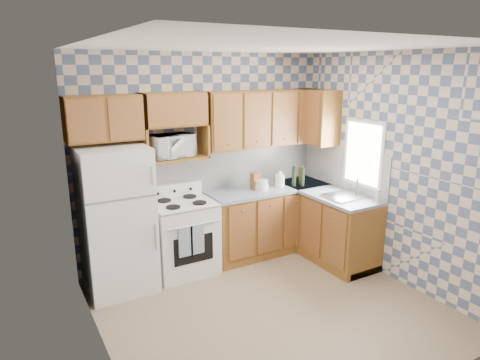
% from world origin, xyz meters
% --- Properties ---
extents(floor, '(3.40, 3.40, 0.00)m').
position_xyz_m(floor, '(0.00, 0.00, 0.00)').
color(floor, '#7B674C').
rests_on(floor, ground).
extents(back_wall, '(3.40, 0.02, 2.70)m').
position_xyz_m(back_wall, '(0.00, 1.60, 1.35)').
color(back_wall, slate).
rests_on(back_wall, ground).
extents(right_wall, '(0.02, 3.20, 2.70)m').
position_xyz_m(right_wall, '(1.70, 0.00, 1.35)').
color(right_wall, slate).
rests_on(right_wall, ground).
extents(backsplash_back, '(2.60, 0.02, 0.56)m').
position_xyz_m(backsplash_back, '(0.40, 1.59, 1.20)').
color(backsplash_back, white).
rests_on(backsplash_back, back_wall).
extents(backsplash_right, '(0.02, 1.60, 0.56)m').
position_xyz_m(backsplash_right, '(1.69, 0.80, 1.20)').
color(backsplash_right, white).
rests_on(backsplash_right, right_wall).
extents(refrigerator, '(0.75, 0.70, 1.68)m').
position_xyz_m(refrigerator, '(-1.27, 1.25, 0.84)').
color(refrigerator, white).
rests_on(refrigerator, floor).
extents(stove_body, '(0.76, 0.65, 0.90)m').
position_xyz_m(stove_body, '(-0.47, 1.28, 0.45)').
color(stove_body, white).
rests_on(stove_body, floor).
extents(cooktop, '(0.76, 0.65, 0.02)m').
position_xyz_m(cooktop, '(-0.47, 1.28, 0.91)').
color(cooktop, silver).
rests_on(cooktop, stove_body).
extents(backguard, '(0.76, 0.08, 0.17)m').
position_xyz_m(backguard, '(-0.47, 1.55, 1.00)').
color(backguard, white).
rests_on(backguard, cooktop).
extents(dish_towel_left, '(0.17, 0.02, 0.36)m').
position_xyz_m(dish_towel_left, '(-0.58, 0.93, 0.55)').
color(dish_towel_left, navy).
rests_on(dish_towel_left, stove_body).
extents(dish_towel_right, '(0.17, 0.02, 0.36)m').
position_xyz_m(dish_towel_right, '(-0.43, 0.93, 0.55)').
color(dish_towel_right, navy).
rests_on(dish_towel_right, stove_body).
extents(base_cabinets_back, '(1.75, 0.60, 0.88)m').
position_xyz_m(base_cabinets_back, '(0.82, 1.30, 0.44)').
color(base_cabinets_back, brown).
rests_on(base_cabinets_back, floor).
extents(base_cabinets_right, '(0.60, 1.60, 0.88)m').
position_xyz_m(base_cabinets_right, '(1.40, 0.80, 0.44)').
color(base_cabinets_right, brown).
rests_on(base_cabinets_right, floor).
extents(countertop_back, '(1.77, 0.63, 0.04)m').
position_xyz_m(countertop_back, '(0.82, 1.30, 0.90)').
color(countertop_back, slate).
rests_on(countertop_back, base_cabinets_back).
extents(countertop_right, '(0.63, 1.60, 0.04)m').
position_xyz_m(countertop_right, '(1.40, 0.80, 0.90)').
color(countertop_right, slate).
rests_on(countertop_right, base_cabinets_right).
extents(upper_cabinets_back, '(1.75, 0.33, 0.74)m').
position_xyz_m(upper_cabinets_back, '(0.82, 1.44, 1.85)').
color(upper_cabinets_back, brown).
rests_on(upper_cabinets_back, back_wall).
extents(upper_cabinets_fridge, '(0.82, 0.33, 0.50)m').
position_xyz_m(upper_cabinets_fridge, '(-1.29, 1.44, 1.97)').
color(upper_cabinets_fridge, brown).
rests_on(upper_cabinets_fridge, back_wall).
extents(upper_cabinets_right, '(0.33, 0.70, 0.74)m').
position_xyz_m(upper_cabinets_right, '(1.53, 1.25, 1.85)').
color(upper_cabinets_right, brown).
rests_on(upper_cabinets_right, right_wall).
extents(microwave_shelf, '(0.80, 0.33, 0.03)m').
position_xyz_m(microwave_shelf, '(-0.47, 1.44, 1.44)').
color(microwave_shelf, brown).
rests_on(microwave_shelf, back_wall).
extents(microwave, '(0.56, 0.43, 0.28)m').
position_xyz_m(microwave, '(-0.51, 1.46, 1.59)').
color(microwave, white).
rests_on(microwave, microwave_shelf).
extents(sink, '(0.48, 0.40, 0.03)m').
position_xyz_m(sink, '(1.40, 0.45, 0.93)').
color(sink, '#B7B7BC').
rests_on(sink, countertop_right).
extents(window, '(0.02, 0.66, 0.86)m').
position_xyz_m(window, '(1.69, 0.45, 1.45)').
color(window, white).
rests_on(window, right_wall).
extents(bottle_0, '(0.06, 0.06, 0.27)m').
position_xyz_m(bottle_0, '(1.16, 1.18, 1.06)').
color(bottle_0, black).
rests_on(bottle_0, countertop_back).
extents(bottle_1, '(0.06, 0.06, 0.25)m').
position_xyz_m(bottle_1, '(1.26, 1.12, 1.05)').
color(bottle_1, black).
rests_on(bottle_1, countertop_back).
extents(bottle_2, '(0.06, 0.06, 0.23)m').
position_xyz_m(bottle_2, '(1.31, 1.22, 1.04)').
color(bottle_2, '#56340C').
rests_on(bottle_2, countertop_back).
extents(knife_block, '(0.10, 0.10, 0.23)m').
position_xyz_m(knife_block, '(0.61, 1.31, 1.03)').
color(knife_block, brown).
rests_on(knife_block, countertop_back).
extents(electric_kettle, '(0.13, 0.13, 0.17)m').
position_xyz_m(electric_kettle, '(0.98, 1.26, 1.00)').
color(electric_kettle, white).
rests_on(electric_kettle, countertop_back).
extents(food_containers, '(0.20, 0.20, 0.13)m').
position_xyz_m(food_containers, '(0.67, 1.25, 0.99)').
color(food_containers, beige).
rests_on(food_containers, countertop_back).
extents(soap_bottle, '(0.06, 0.06, 0.17)m').
position_xyz_m(soap_bottle, '(1.59, 0.07, 1.01)').
color(soap_bottle, beige).
rests_on(soap_bottle, countertop_right).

